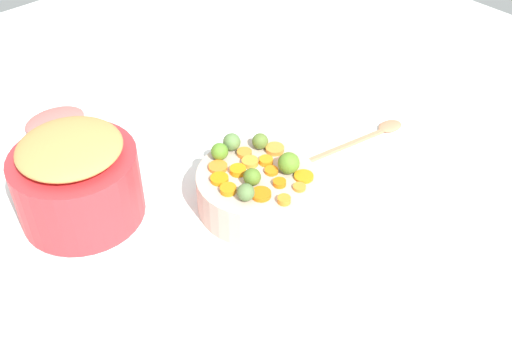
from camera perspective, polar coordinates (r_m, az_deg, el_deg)
name	(u,v)px	position (r m, az deg, el deg)	size (l,w,h in m)	color
tabletop	(248,221)	(1.25, -0.70, -4.64)	(2.40, 2.40, 0.02)	silver
serving_bowl_carrots	(256,190)	(1.24, 0.00, -1.82)	(0.24, 0.24, 0.08)	#BBA593
metal_pot	(78,186)	(1.25, -15.98, -1.34)	(0.24, 0.24, 0.15)	red
stuffing_mound	(69,148)	(1.19, -16.77, 2.01)	(0.20, 0.20, 0.04)	tan
carrot_slice_0	(272,171)	(1.21, 1.49, -0.08)	(0.03, 0.03, 0.01)	orange
carrot_slice_1	(304,177)	(1.20, 4.41, -0.55)	(0.04, 0.04, 0.01)	orange
carrot_slice_2	(279,183)	(1.18, 2.17, -1.14)	(0.03, 0.03, 0.01)	orange
carrot_slice_3	(266,161)	(1.23, 0.92, 0.89)	(0.03, 0.03, 0.01)	orange
carrot_slice_4	(275,149)	(1.27, 1.74, 1.99)	(0.04, 0.04, 0.01)	orange
carrot_slice_5	(218,167)	(1.22, -3.51, 0.32)	(0.04, 0.04, 0.01)	orange
carrot_slice_6	(219,179)	(1.20, -3.38, -0.78)	(0.04, 0.04, 0.01)	orange
carrot_slice_7	(238,170)	(1.21, -1.67, 0.01)	(0.03, 0.03, 0.01)	orange
carrot_slice_8	(228,189)	(1.17, -2.57, -1.74)	(0.03, 0.03, 0.01)	orange
carrot_slice_9	(263,193)	(1.16, 0.61, -2.10)	(0.04, 0.04, 0.01)	orange
carrot_slice_10	(284,200)	(1.15, 2.59, -2.71)	(0.02, 0.02, 0.01)	orange
carrot_slice_11	(250,162)	(1.23, -0.55, 0.79)	(0.03, 0.03, 0.01)	orange
carrot_slice_12	(244,153)	(1.26, -1.07, 1.62)	(0.03, 0.03, 0.01)	orange
carrot_slice_13	(299,187)	(1.18, 4.00, -1.54)	(0.02, 0.02, 0.01)	orange
carrot_slice_14	(287,160)	(1.24, 2.90, 0.97)	(0.04, 0.04, 0.01)	orange
brussels_sprout_0	(251,176)	(1.18, -0.47, -0.52)	(0.03, 0.03, 0.03)	#507525
brussels_sprout_1	(289,163)	(1.21, 3.03, 0.69)	(0.04, 0.04, 0.04)	#578325
brussels_sprout_2	(232,142)	(1.26, -2.24, 2.64)	(0.04, 0.04, 0.04)	#587D41
brussels_sprout_3	(246,192)	(1.15, -0.94, -2.02)	(0.03, 0.03, 0.03)	#54733C
brussels_sprout_4	(260,141)	(1.27, 0.39, 2.71)	(0.03, 0.03, 0.03)	#57722D
brussels_sprout_5	(220,152)	(1.24, -3.36, 1.75)	(0.04, 0.04, 0.04)	#538726
wooden_spoon	(373,134)	(1.47, 10.69, 3.28)	(0.08, 0.30, 0.01)	tan
ham_plate	(54,130)	(1.53, -18.05, 3.54)	(0.22, 0.22, 0.01)	white
ham_slice_main	(55,121)	(1.52, -17.97, 4.35)	(0.14, 0.10, 0.03)	#BC645E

